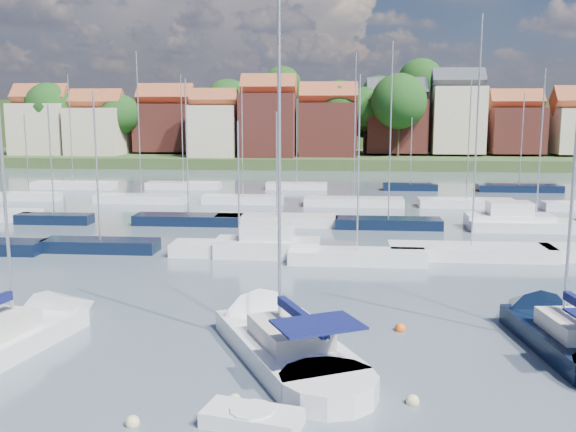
{
  "coord_description": "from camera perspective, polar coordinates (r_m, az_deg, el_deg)",
  "views": [
    {
      "loc": [
        -0.31,
        -21.86,
        9.7
      ],
      "look_at": [
        -3.42,
        14.0,
        3.77
      ],
      "focal_mm": 40.0,
      "sensor_mm": 36.0,
      "label": 1
    }
  ],
  "objects": [
    {
      "name": "ground",
      "position": [
        62.61,
        5.17,
        0.41
      ],
      "size": [
        260.0,
        260.0,
        0.0
      ],
      "primitive_type": "plane",
      "color": "#45535E",
      "rests_on": "ground"
    },
    {
      "name": "sailboat_left",
      "position": [
        30.13,
        -22.07,
        -9.43
      ],
      "size": [
        5.31,
        11.76,
        15.48
      ],
      "rotation": [
        0.0,
        0.0,
        1.36
      ],
      "color": "silver",
      "rests_on": "ground"
    },
    {
      "name": "sailboat_centre",
      "position": [
        27.66,
        -1.63,
        -10.42
      ],
      "size": [
        8.87,
        13.2,
        17.62
      ],
      "rotation": [
        0.0,
        0.0,
        2.03
      ],
      "color": "silver",
      "rests_on": "ground"
    },
    {
      "name": "sailboat_navy",
      "position": [
        30.28,
        22.49,
        -9.35
      ],
      "size": [
        4.45,
        11.61,
        15.69
      ],
      "rotation": [
        0.0,
        0.0,
        1.7
      ],
      "color": "black",
      "rests_on": "ground"
    },
    {
      "name": "tender",
      "position": [
        20.91,
        -3.2,
        -17.51
      ],
      "size": [
        3.29,
        2.08,
        0.66
      ],
      "rotation": [
        0.0,
        0.0,
        -0.23
      ],
      "color": "silver",
      "rests_on": "ground"
    },
    {
      "name": "buoy_b",
      "position": [
        21.58,
        -13.64,
        -17.64
      ],
      "size": [
        0.46,
        0.46,
        0.46
      ],
      "primitive_type": "sphere",
      "color": "beige",
      "rests_on": "ground"
    },
    {
      "name": "buoy_c",
      "position": [
        22.49,
        -4.76,
        -16.24
      ],
      "size": [
        0.46,
        0.46,
        0.46
      ],
      "primitive_type": "sphere",
      "color": "beige",
      "rests_on": "ground"
    },
    {
      "name": "buoy_d",
      "position": [
        22.75,
        11.02,
        -16.07
      ],
      "size": [
        0.45,
        0.45,
        0.45
      ],
      "primitive_type": "sphere",
      "color": "beige",
      "rests_on": "ground"
    },
    {
      "name": "buoy_e",
      "position": [
        29.46,
        9.96,
        -10.01
      ],
      "size": [
        0.5,
        0.5,
        0.5
      ],
      "primitive_type": "sphere",
      "color": "#D85914",
      "rests_on": "ground"
    },
    {
      "name": "marina_field",
      "position": [
        57.8,
        7.08,
        0.06
      ],
      "size": [
        79.62,
        41.41,
        15.93
      ],
      "color": "silver",
      "rests_on": "ground"
    },
    {
      "name": "far_shore_town",
      "position": [
        154.63,
        5.94,
        7.43
      ],
      "size": [
        212.46,
        90.0,
        22.27
      ],
      "color": "#3A4824",
      "rests_on": "ground"
    }
  ]
}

